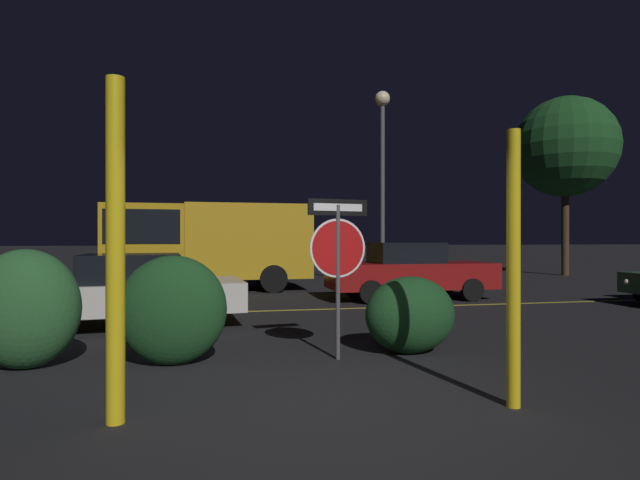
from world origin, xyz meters
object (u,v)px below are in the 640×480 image
Objects in this scene: yellow_pole_right at (513,268)px; delivery_truck at (204,240)px; yellow_pole_left at (115,250)px; tree_0 at (565,147)px; hedge_bush_2 at (173,310)px; passing_car_3 at (409,271)px; stop_sign at (338,247)px; street_lamp at (382,150)px; passing_car_2 at (126,290)px; hedge_bush_1 at (25,309)px; hedge_bush_3 at (410,315)px.

yellow_pole_right is 12.34m from delivery_truck.
yellow_pole_left is 22.51m from tree_0.
hedge_bush_2 is 0.31× the size of passing_car_3.
stop_sign is at bearing 37.06° from yellow_pole_left.
street_lamp is at bearing 61.06° from yellow_pole_left.
delivery_truck is (1.27, 6.50, 0.91)m from passing_car_2.
hedge_bush_1 is at bearing -144.12° from tree_0.
delivery_truck is at bearing -167.75° from tree_0.
stop_sign is at bearing -4.66° from hedge_bush_1.
hedge_bush_1 is at bearing 167.30° from delivery_truck.
street_lamp is at bearing 73.30° from hedge_bush_3.
hedge_bush_1 is (-1.47, 2.19, -0.77)m from yellow_pole_left.
passing_car_3 is at bearing 46.96° from hedge_bush_2.
passing_car_3 is 6.58m from delivery_truck.
yellow_pole_right is at bearing -165.91° from delivery_truck.
stop_sign is 4.03m from hedge_bush_1.
yellow_pole_right is 7.05m from passing_car_2.
yellow_pole_left reaches higher than hedge_bush_2.
stop_sign is 0.27× the size of tree_0.
hedge_bush_3 is at bearing -163.04° from delivery_truck.
delivery_truck is at bearing 93.78° from stop_sign.
street_lamp reaches higher than stop_sign.
street_lamp reaches higher than hedge_bush_2.
hedge_bush_2 is at bearing -179.93° from hedge_bush_3.
tree_0 reaches higher than passing_car_2.
yellow_pole_left is 2.03× the size of hedge_bush_1.
stop_sign is 9.92m from delivery_truck.
hedge_bush_1 is 9.54m from passing_car_3.
yellow_pole_left is (-2.48, -1.87, 0.01)m from stop_sign.
hedge_bush_3 is at bearing -21.39° from passing_car_3.
stop_sign reaches higher than passing_car_2.
tree_0 is (12.55, 15.34, 4.41)m from yellow_pole_right.
yellow_pole_left is at bearing -36.12° from passing_car_3.
hedge_bush_2 is 0.21× the size of street_lamp.
yellow_pole_left is at bearing -118.94° from street_lamp.
yellow_pole_right reaches higher than hedge_bush_2.
delivery_truck is (-1.98, 9.72, 0.07)m from stop_sign.
street_lamp reaches higher than hedge_bush_3.
yellow_pole_left is at bearing -56.16° from hedge_bush_1.
hedge_bush_3 is 18.87m from tree_0.
passing_car_2 is (-3.25, 3.22, -0.83)m from stop_sign.
hedge_bush_1 is at bearing 153.88° from yellow_pole_right.
stop_sign is 3.11m from yellow_pole_left.
passing_car_2 is at bearing -65.57° from passing_car_3.
street_lamp is at bearing -89.40° from delivery_truck.
hedge_bush_1 reaches higher than hedge_bush_2.
yellow_pole_left reaches higher than delivery_truck.
stop_sign is 2.31m from hedge_bush_2.
yellow_pole_left is at bearing 176.68° from delivery_truck.
passing_car_2 is 20.33m from tree_0.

